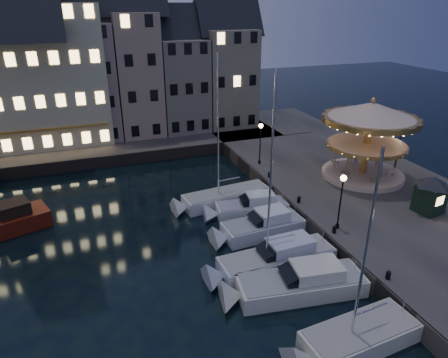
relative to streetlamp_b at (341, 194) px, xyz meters
name	(u,v)px	position (x,y,z in m)	size (l,w,h in m)	color
ground	(251,271)	(-7.20, -1.00, -4.02)	(160.00, 160.00, 0.00)	black
quay_east	(368,193)	(6.80, 5.00, -3.37)	(16.00, 56.00, 1.30)	#474442
quay_north	(96,145)	(-15.20, 27.00, -3.37)	(44.00, 12.00, 1.30)	#474442
quaywall_e	(289,208)	(-1.20, 5.00, -3.37)	(0.15, 44.00, 1.30)	#47423A
quaywall_n	(119,160)	(-13.20, 21.00, -3.37)	(48.00, 0.15, 1.30)	#47423A
streetlamp_b	(341,194)	(0.00, 0.00, 0.00)	(0.44, 0.44, 4.17)	black
streetlamp_c	(260,138)	(0.00, 13.50, 0.00)	(0.44, 0.44, 4.17)	black
streetlamp_d	(399,145)	(11.30, 7.00, 0.00)	(0.44, 0.44, 4.17)	black
bollard_a	(388,274)	(-0.60, -6.00, -2.41)	(0.30, 0.30, 0.57)	black
bollard_b	(334,229)	(-0.60, -0.50, -2.41)	(0.30, 0.30, 0.57)	black
bollard_c	(299,199)	(-0.60, 4.50, -2.41)	(0.30, 0.30, 0.57)	black
bollard_d	(269,174)	(-0.60, 10.00, -2.41)	(0.30, 0.30, 0.57)	black
townhouse_nb	(30,81)	(-21.25, 29.00, 4.26)	(6.16, 8.00, 13.80)	gray
townhouse_nc	(86,73)	(-15.20, 29.00, 4.76)	(6.82, 8.00, 14.80)	gray
townhouse_nd	(136,66)	(-9.45, 29.00, 5.26)	(5.50, 8.00, 15.80)	gray
townhouse_ne	(181,77)	(-4.00, 29.00, 3.76)	(6.16, 8.00, 12.80)	slate
townhouse_nf	(226,70)	(2.05, 29.00, 4.26)	(6.82, 8.00, 13.80)	gray
hotel_corner	(28,67)	(-21.20, 29.00, 5.76)	(17.60, 9.00, 16.80)	beige
motorboat_a	(351,340)	(-5.00, -8.64, -3.48)	(7.33, 2.88, 12.16)	silver
motorboat_b	(295,285)	(-5.62, -3.92, -3.37)	(8.89, 3.72, 2.15)	silver
motorboat_c	(272,260)	(-5.82, -1.18, -3.34)	(8.97, 2.63, 11.91)	silver
motorboat_d	(258,228)	(-4.92, 2.95, -3.38)	(7.28, 2.72, 2.15)	silver
motorboat_e	(247,209)	(-4.53, 6.03, -3.38)	(7.01, 2.84, 2.15)	silver
motorboat_f	(221,199)	(-5.89, 8.76, -3.49)	(8.85, 3.10, 11.69)	silver
carousel	(370,126)	(7.70, 7.17, 2.19)	(8.52, 8.52, 7.46)	beige
ticket_kiosk	(432,188)	(8.07, -0.29, -0.70)	(2.89, 2.89, 3.39)	black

